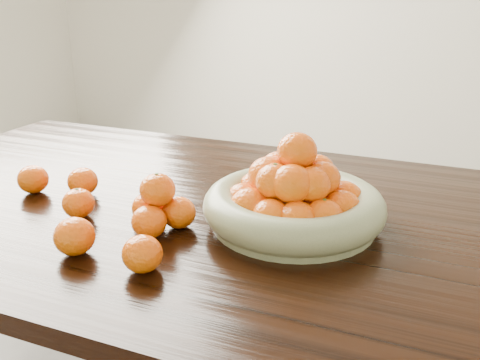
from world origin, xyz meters
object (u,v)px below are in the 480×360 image
at_px(orange_pyramid, 158,208).
at_px(loose_orange_0, 78,203).
at_px(dining_table, 246,248).
at_px(fruit_bowl, 294,200).

xyz_separation_m(orange_pyramid, loose_orange_0, (-0.19, -0.01, -0.01)).
relative_size(dining_table, fruit_bowl, 5.36).
distance_m(fruit_bowl, orange_pyramid, 0.27).
height_order(dining_table, fruit_bowl, fruit_bowl).
xyz_separation_m(dining_table, fruit_bowl, (0.11, -0.03, 0.15)).
bearing_deg(dining_table, loose_orange_0, -153.11).
bearing_deg(dining_table, fruit_bowl, -12.97).
height_order(dining_table, loose_orange_0, loose_orange_0).
distance_m(dining_table, fruit_bowl, 0.19).
height_order(fruit_bowl, orange_pyramid, fruit_bowl).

